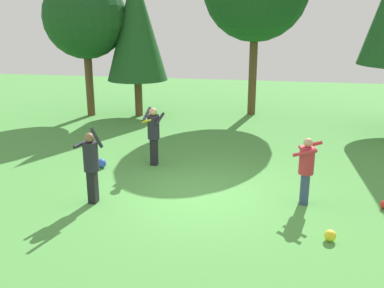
{
  "coord_description": "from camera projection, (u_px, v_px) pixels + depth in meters",
  "views": [
    {
      "loc": [
        1.68,
        -9.5,
        4.1
      ],
      "look_at": [
        -0.29,
        0.66,
        1.05
      ],
      "focal_mm": 40.16,
      "sensor_mm": 36.0,
      "label": 1
    }
  ],
  "objects": [
    {
      "name": "person_bystander",
      "position": [
        306.0,
        166.0,
        9.61
      ],
      "size": [
        0.66,
        0.63,
        1.56
      ],
      "rotation": [
        0.0,
        0.0,
        2.8
      ],
      "color": "#38476B",
      "rests_on": "ground_plane"
    },
    {
      "name": "tree_far_left",
      "position": [
        85.0,
        17.0,
        17.67
      ],
      "size": [
        3.42,
        3.42,
        5.84
      ],
      "color": "brown",
      "rests_on": "ground_plane"
    },
    {
      "name": "ball_blue",
      "position": [
        102.0,
        163.0,
        12.18
      ],
      "size": [
        0.27,
        0.27,
        0.27
      ],
      "primitive_type": "sphere",
      "color": "blue",
      "rests_on": "ground_plane"
    },
    {
      "name": "person_catcher",
      "position": [
        154.0,
        131.0,
        12.19
      ],
      "size": [
        0.54,
        0.61,
        1.68
      ],
      "rotation": [
        0.0,
        0.0,
        -1.68
      ],
      "color": "black",
      "rests_on": "ground_plane"
    },
    {
      "name": "person_thrower",
      "position": [
        91.0,
        162.0,
        9.65
      ],
      "size": [
        0.58,
        0.58,
        1.83
      ],
      "rotation": [
        0.0,
        0.0,
        1.32
      ],
      "color": "black",
      "rests_on": "ground_plane"
    },
    {
      "name": "ground_plane",
      "position": [
        199.0,
        194.0,
        10.41
      ],
      "size": [
        40.0,
        40.0,
        0.0
      ],
      "primitive_type": "plane",
      "color": "#4C9342"
    },
    {
      "name": "frisbee",
      "position": [
        146.0,
        121.0,
        11.63
      ],
      "size": [
        0.37,
        0.37,
        0.14
      ],
      "color": "yellow"
    },
    {
      "name": "tree_left",
      "position": [
        136.0,
        25.0,
        17.69
      ],
      "size": [
        2.55,
        2.55,
        6.08
      ],
      "color": "brown",
      "rests_on": "ground_plane"
    },
    {
      "name": "ball_yellow",
      "position": [
        330.0,
        236.0,
        8.17
      ],
      "size": [
        0.23,
        0.23,
        0.23
      ],
      "primitive_type": "sphere",
      "color": "yellow",
      "rests_on": "ground_plane"
    }
  ]
}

